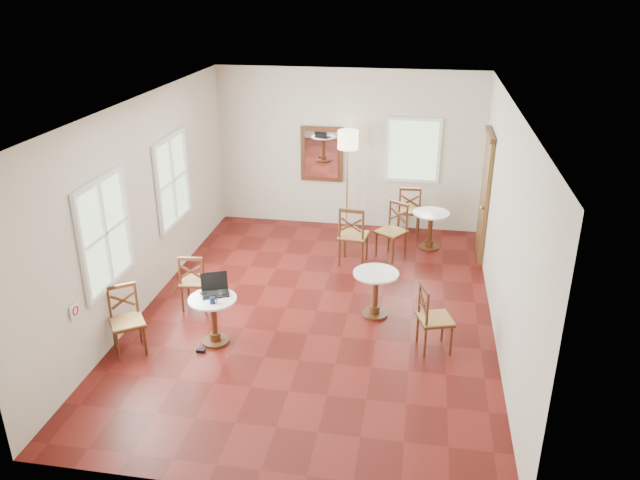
% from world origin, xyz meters
% --- Properties ---
extents(ground, '(7.00, 7.00, 0.00)m').
position_xyz_m(ground, '(0.00, 0.00, 0.00)').
color(ground, '#58120F').
rests_on(ground, ground).
extents(room_shell, '(5.02, 7.02, 3.01)m').
position_xyz_m(room_shell, '(-0.06, 0.27, 1.89)').
color(room_shell, beige).
rests_on(room_shell, ground).
extents(cafe_table_near, '(0.63, 0.63, 0.66)m').
position_xyz_m(cafe_table_near, '(-1.19, -1.05, 0.41)').
color(cafe_table_near, '#492812').
rests_on(cafe_table_near, ground).
extents(cafe_table_mid, '(0.64, 0.64, 0.68)m').
position_xyz_m(cafe_table_mid, '(0.84, 0.02, 0.42)').
color(cafe_table_mid, '#492812').
rests_on(cafe_table_mid, ground).
extents(cafe_table_back, '(0.65, 0.65, 0.68)m').
position_xyz_m(cafe_table_back, '(1.60, 2.58, 0.42)').
color(cafe_table_back, '#492812').
rests_on(cafe_table_back, ground).
extents(chair_near_a, '(0.45, 0.45, 0.88)m').
position_xyz_m(chair_near_a, '(-1.76, -0.19, 0.44)').
color(chair_near_a, '#492812').
rests_on(chair_near_a, ground).
extents(chair_near_b, '(0.57, 0.57, 0.90)m').
position_xyz_m(chair_near_b, '(-2.22, -1.42, 0.45)').
color(chair_near_b, '#492812').
rests_on(chair_near_b, ground).
extents(chair_mid_a, '(0.52, 0.52, 1.03)m').
position_xyz_m(chair_mid_a, '(0.33, 1.71, 0.51)').
color(chair_mid_a, '#492812').
rests_on(chair_mid_a, ground).
extents(chair_mid_b, '(0.53, 0.53, 0.91)m').
position_xyz_m(chair_mid_b, '(1.65, -0.73, 0.45)').
color(chair_mid_b, '#492812').
rests_on(chair_mid_b, ground).
extents(chair_back_a, '(0.47, 0.47, 0.97)m').
position_xyz_m(chair_back_a, '(1.20, 3.17, 0.48)').
color(chair_back_a, '#492812').
rests_on(chair_back_a, ground).
extents(chair_back_b, '(0.61, 0.61, 0.96)m').
position_xyz_m(chair_back_b, '(0.96, 2.12, 0.48)').
color(chair_back_b, '#492812').
rests_on(chair_back_b, ground).
extents(floor_lamp, '(0.38, 0.38, 1.95)m').
position_xyz_m(floor_lamp, '(0.03, 3.15, 1.65)').
color(floor_lamp, '#BF8C3F').
rests_on(floor_lamp, ground).
extents(laptop, '(0.44, 0.41, 0.25)m').
position_xyz_m(laptop, '(-1.20, -0.88, 0.73)').
color(laptop, black).
rests_on(laptop, cafe_table_near).
extents(mouse, '(0.12, 0.09, 0.04)m').
position_xyz_m(mouse, '(-1.33, -0.97, 0.68)').
color(mouse, black).
rests_on(mouse, cafe_table_near).
extents(navy_mug, '(0.11, 0.07, 0.08)m').
position_xyz_m(navy_mug, '(-1.14, -1.18, 0.71)').
color(navy_mug, '#0F1933').
rests_on(navy_mug, cafe_table_near).
extents(water_glass, '(0.06, 0.06, 0.10)m').
position_xyz_m(water_glass, '(-1.09, -1.03, 0.72)').
color(water_glass, white).
rests_on(water_glass, cafe_table_near).
extents(power_adapter, '(0.11, 0.07, 0.04)m').
position_xyz_m(power_adapter, '(-1.30, -1.31, 0.02)').
color(power_adapter, black).
rests_on(power_adapter, ground).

